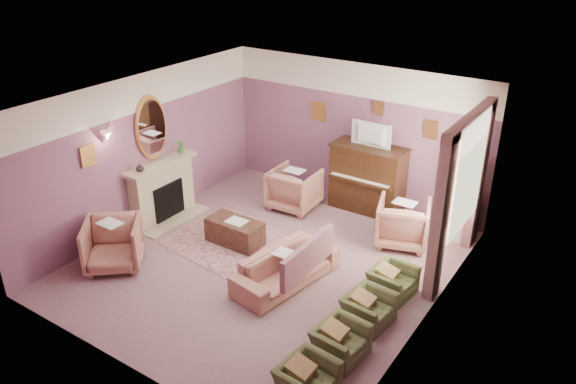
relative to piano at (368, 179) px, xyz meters
The scene contains 48 objects.
floor 2.80m from the piano, 100.57° to the right, with size 5.50×6.00×0.01m, color #8A6369.
ceiling 3.47m from the piano, 100.57° to the right, with size 5.50×6.00×0.01m, color silver.
wall_back 0.96m from the piano, 147.38° to the left, with size 5.50×0.02×2.80m, color #6E496C.
wall_front 5.75m from the piano, 95.03° to the right, with size 5.50×0.02×2.80m, color #6E496C.
wall_left 4.28m from the piano, 140.49° to the right, with size 0.02×6.00×2.80m, color #6E496C.
wall_right 3.58m from the piano, 49.98° to the right, with size 0.02×6.00×2.80m, color #6E496C.
picture_rail_band 1.92m from the piano, 148.20° to the left, with size 5.50×0.01×0.65m, color white.
stripe_panel 2.66m from the piano, 31.69° to the right, with size 0.01×3.00×2.15m, color #9DA486.
fireplace_surround 3.96m from the piano, 141.25° to the right, with size 0.30×1.40×1.10m, color #C3B186.
fireplace_inset 3.89m from the piano, 140.33° to the right, with size 0.18×0.72×0.68m, color black.
fire_ember 3.88m from the piano, 139.95° to the right, with size 0.06×0.54×0.10m, color orange.
mantel_shelf 3.97m from the piano, 140.98° to the right, with size 0.40×1.55×0.07m, color #C3B186.
hearth 3.86m from the piano, 139.37° to the right, with size 0.55×1.50×0.02m, color #C3B186.
mirror_frame 4.21m from the piano, 142.22° to the right, with size 0.04×0.72×1.20m, color gold.
mirror_glass 4.19m from the piano, 142.01° to the right, with size 0.01×0.60×1.06m, color white.
sconce_shade 4.90m from the piano, 131.47° to the right, with size 0.20×0.20×0.16m, color tan.
piano is the anchor object (origin of this frame).
piano_keyshelf 0.36m from the piano, 90.00° to the right, with size 1.30×0.12×0.06m, color black.
piano_keys 0.37m from the piano, 90.00° to the right, with size 1.20×0.08×0.02m, color white.
piano_top 0.66m from the piano, ahead, with size 1.45×0.65×0.04m, color black.
television 0.95m from the piano, 90.00° to the right, with size 0.80×0.12×0.48m, color black.
print_back_left 1.71m from the piano, 167.85° to the left, with size 0.30×0.03×0.38m, color gold.
print_back_right 1.57m from the piano, 14.93° to the left, with size 0.26×0.03×0.34m, color gold.
print_back_mid 1.38m from the piano, 90.00° to the left, with size 0.22×0.03×0.26m, color gold.
print_left_wall 5.15m from the piano, 129.60° to the right, with size 0.03×0.28×0.36m, color gold.
window_blind 2.69m from the piano, 27.19° to the right, with size 0.03×1.40×1.80m, color beige.
curtain_left 3.02m from the piano, 44.04° to the right, with size 0.16×0.34×2.60m, color #8A555C.
curtain_right 2.23m from the piano, ahead, with size 0.16×0.34×2.60m, color #8A555C.
pelmet 3.07m from the piano, 28.06° to the right, with size 0.16×2.20×0.16m, color #8A555C.
mantel_plant 3.67m from the piano, 147.67° to the right, with size 0.16×0.16×0.28m, color #3B7C32.
mantel_vase 4.30m from the piano, 135.67° to the right, with size 0.16×0.16×0.16m, color white.
area_rug 2.87m from the piano, 116.23° to the right, with size 2.50×1.80×0.01m, color #A26A6B.
coffee_table 2.86m from the piano, 118.11° to the right, with size 1.00×0.50×0.45m, color #42271B.
table_paper 2.81m from the piano, 117.21° to the right, with size 0.35×0.28×0.01m, color silver.
sofa 3.01m from the piano, 88.31° to the right, with size 0.61×1.83×0.74m, color #B27761.
sofa_throw 3.03m from the piano, 80.73° to the right, with size 0.09×1.39×0.51m, color #8A555C.
floral_armchair_left 1.44m from the piano, 148.65° to the right, with size 0.87×0.87×0.91m, color #B27761.
floral_armchair_right 1.43m from the piano, 37.28° to the right, with size 0.87×0.87×0.91m, color #B27761.
floral_armchair_front 4.88m from the piano, 121.17° to the right, with size 0.87×0.87×0.91m, color #B27761.
olive_chair_a 5.09m from the piano, 71.46° to the right, with size 0.49×0.69×0.60m, color #515B31.
olive_chair_b 4.32m from the piano, 67.99° to the right, with size 0.49×0.69×0.60m, color #515B31.
olive_chair_c 3.58m from the piano, 63.04° to the right, with size 0.49×0.69×0.60m, color #515B31.
olive_chair_d 2.87m from the piano, 55.55° to the right, with size 0.49×0.69×0.60m, color #515B31.
side_table 1.92m from the piano, ahead, with size 0.52×0.52×0.70m, color white.
side_plant_big 1.90m from the piano, ahead, with size 0.30×0.30×0.34m, color #3B7C32.
side_plant_small 2.03m from the piano, ahead, with size 0.16×0.16×0.28m, color #3B7C32.
palm_pot 1.88m from the piano, ahead, with size 0.34×0.34×0.34m, color #9A5238.
palm_plant 1.86m from the piano, ahead, with size 0.76×0.76×1.44m, color #3B7C32.
Camera 1 is at (4.73, -6.48, 5.14)m, focal length 35.00 mm.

